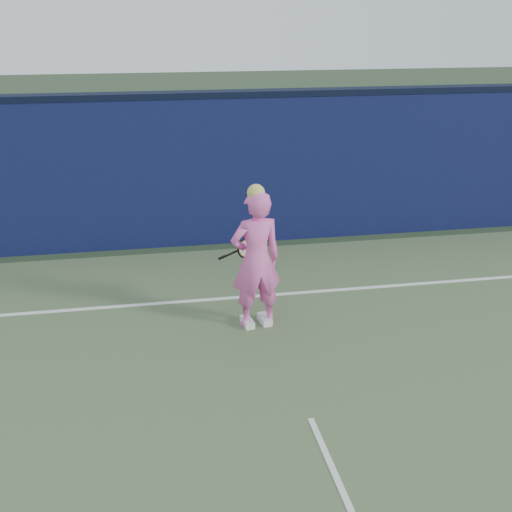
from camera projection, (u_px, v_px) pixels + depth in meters
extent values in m
plane|color=#2C3D25|center=(340.00, 488.00, 5.51)|extent=(80.00, 80.00, 0.00)
cube|color=#0D113B|center=(231.00, 171.00, 11.03)|extent=(24.00, 0.40, 2.50)
cube|color=black|center=(230.00, 94.00, 10.57)|extent=(24.00, 0.42, 0.10)
imported|color=#F65FBA|center=(256.00, 260.00, 8.05)|extent=(0.72, 0.53, 1.81)
sphere|color=#D5CC5F|center=(256.00, 193.00, 7.74)|extent=(0.22, 0.22, 0.22)
cube|color=white|center=(265.00, 320.00, 8.40)|extent=(0.16, 0.30, 0.10)
cube|color=white|center=(247.00, 322.00, 8.32)|extent=(0.16, 0.30, 0.10)
torus|color=black|center=(246.00, 248.00, 8.45)|extent=(0.27, 0.17, 0.28)
torus|color=#C29A12|center=(246.00, 248.00, 8.45)|extent=(0.22, 0.13, 0.23)
cylinder|color=beige|center=(246.00, 248.00, 8.45)|extent=(0.21, 0.13, 0.23)
cylinder|color=black|center=(231.00, 254.00, 8.41)|extent=(0.25, 0.10, 0.09)
cylinder|color=black|center=(222.00, 257.00, 8.39)|extent=(0.12, 0.07, 0.06)
cube|color=white|center=(257.00, 296.00, 9.18)|extent=(11.00, 0.08, 0.01)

